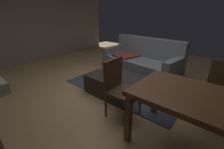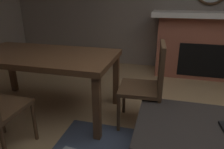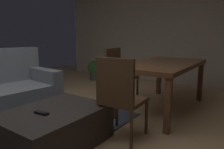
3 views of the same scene
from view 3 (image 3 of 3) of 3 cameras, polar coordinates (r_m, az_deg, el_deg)
name	(u,v)px [view 3 (image 3 of 3)]	position (r m, az deg, el deg)	size (l,w,h in m)	color
floor	(46,142)	(2.55, -17.39, -16.88)	(8.83, 8.83, 0.00)	tan
wall_right_window_side	(170,26)	(5.36, 15.22, 12.55)	(0.12, 6.09, 2.77)	#B2A59B
area_rug	(21,129)	(2.96, -23.34, -13.21)	(2.60, 2.00, 0.01)	#3D475B
ottoman_coffee_table	(54,127)	(2.40, -15.20, -13.48)	(1.06, 0.80, 0.39)	#2D2826
tv_remote	(41,113)	(2.23, -18.42, -9.75)	(0.05, 0.16, 0.02)	black
dining_table	(163,68)	(3.38, 13.59, 1.83)	(1.72, 0.89, 0.74)	brown
dining_chair_north	(118,71)	(3.78, 1.59, 0.88)	(0.45, 0.45, 0.93)	#513823
dining_chair_west	(120,94)	(2.30, 2.05, -5.38)	(0.47, 0.47, 0.93)	#513823
potted_plant	(94,69)	(5.56, -4.92, 1.40)	(0.32, 0.32, 0.51)	#474C51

